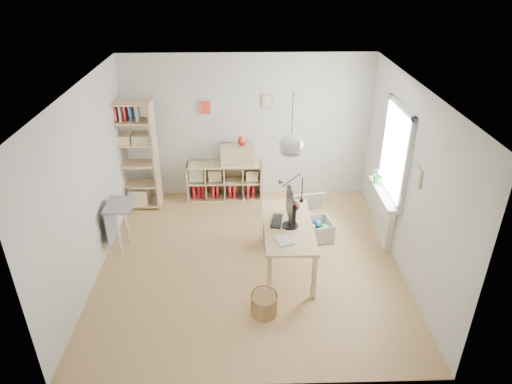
{
  "coord_description": "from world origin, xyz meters",
  "views": [
    {
      "loc": [
        -0.06,
        -5.69,
        4.25
      ],
      "look_at": [
        0.1,
        0.3,
        1.05
      ],
      "focal_mm": 32.0,
      "sensor_mm": 36.0,
      "label": 1
    }
  ],
  "objects_px": {
    "storage_chest": "(311,225)",
    "drawer_chest": "(238,155)",
    "desk": "(288,230)",
    "tall_bookshelf": "(133,152)",
    "chair": "(287,220)",
    "monitor": "(291,209)",
    "cube_shelf": "(224,183)"
  },
  "relations": [
    {
      "from": "desk",
      "to": "cube_shelf",
      "type": "relative_size",
      "value": 1.07
    },
    {
      "from": "cube_shelf",
      "to": "tall_bookshelf",
      "type": "bearing_deg",
      "value": -169.81
    },
    {
      "from": "drawer_chest",
      "to": "cube_shelf",
      "type": "bearing_deg",
      "value": 168.32
    },
    {
      "from": "desk",
      "to": "tall_bookshelf",
      "type": "distance_m",
      "value": 3.27
    },
    {
      "from": "tall_bookshelf",
      "to": "monitor",
      "type": "bearing_deg",
      "value": -37.29
    },
    {
      "from": "desk",
      "to": "drawer_chest",
      "type": "bearing_deg",
      "value": 108.75
    },
    {
      "from": "tall_bookshelf",
      "to": "storage_chest",
      "type": "xyz_separation_m",
      "value": [
        3.05,
        -1.15,
        -0.86
      ]
    },
    {
      "from": "tall_bookshelf",
      "to": "drawer_chest",
      "type": "bearing_deg",
      "value": 7.42
    },
    {
      "from": "monitor",
      "to": "chair",
      "type": "bearing_deg",
      "value": 85.35
    },
    {
      "from": "cube_shelf",
      "to": "storage_chest",
      "type": "distance_m",
      "value": 2.07
    },
    {
      "from": "cube_shelf",
      "to": "monitor",
      "type": "xyz_separation_m",
      "value": [
        1.05,
        -2.27,
        0.74
      ]
    },
    {
      "from": "desk",
      "to": "storage_chest",
      "type": "xyz_separation_m",
      "value": [
        0.46,
        0.8,
        -0.43
      ]
    },
    {
      "from": "desk",
      "to": "storage_chest",
      "type": "height_order",
      "value": "desk"
    },
    {
      "from": "cube_shelf",
      "to": "tall_bookshelf",
      "type": "distance_m",
      "value": 1.77
    },
    {
      "from": "storage_chest",
      "to": "monitor",
      "type": "distance_m",
      "value": 1.25
    },
    {
      "from": "monitor",
      "to": "storage_chest",
      "type": "bearing_deg",
      "value": 59.81
    },
    {
      "from": "desk",
      "to": "monitor",
      "type": "height_order",
      "value": "monitor"
    },
    {
      "from": "desk",
      "to": "storage_chest",
      "type": "bearing_deg",
      "value": 59.87
    },
    {
      "from": "cube_shelf",
      "to": "chair",
      "type": "xyz_separation_m",
      "value": [
        1.07,
        -1.57,
        0.12
      ]
    },
    {
      "from": "cube_shelf",
      "to": "tall_bookshelf",
      "type": "height_order",
      "value": "tall_bookshelf"
    },
    {
      "from": "cube_shelf",
      "to": "drawer_chest",
      "type": "height_order",
      "value": "drawer_chest"
    },
    {
      "from": "chair",
      "to": "monitor",
      "type": "xyz_separation_m",
      "value": [
        -0.03,
        -0.7,
        0.62
      ]
    },
    {
      "from": "desk",
      "to": "chair",
      "type": "xyz_separation_m",
      "value": [
        0.05,
        0.66,
        -0.24
      ]
    },
    {
      "from": "cube_shelf",
      "to": "drawer_chest",
      "type": "bearing_deg",
      "value": -8.39
    },
    {
      "from": "storage_chest",
      "to": "cube_shelf",
      "type": "bearing_deg",
      "value": 125.02
    },
    {
      "from": "desk",
      "to": "tall_bookshelf",
      "type": "relative_size",
      "value": 0.75
    },
    {
      "from": "desk",
      "to": "chair",
      "type": "relative_size",
      "value": 2.04
    },
    {
      "from": "desk",
      "to": "cube_shelf",
      "type": "bearing_deg",
      "value": 114.61
    },
    {
      "from": "cube_shelf",
      "to": "drawer_chest",
      "type": "distance_m",
      "value": 0.66
    },
    {
      "from": "chair",
      "to": "monitor",
      "type": "relative_size",
      "value": 1.25
    },
    {
      "from": "storage_chest",
      "to": "drawer_chest",
      "type": "bearing_deg",
      "value": 119.92
    },
    {
      "from": "desk",
      "to": "chair",
      "type": "bearing_deg",
      "value": 85.59
    }
  ]
}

